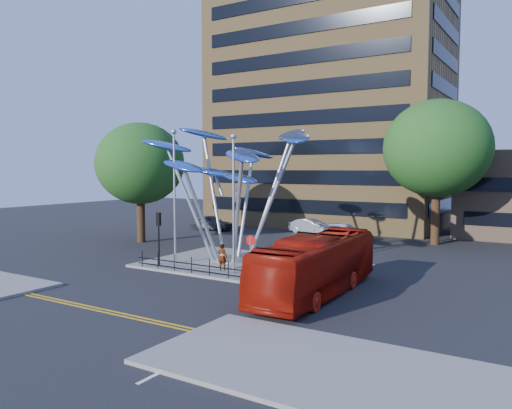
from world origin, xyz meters
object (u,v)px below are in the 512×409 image
Objects in this scene: street_lamp_right at (234,191)px; red_bus at (317,265)px; parked_car_right at (345,232)px; parked_car_left at (212,223)px; tree_right at (437,149)px; street_lamp_left at (174,184)px; tree_left at (140,164)px; no_entry_sign_island at (251,249)px; parked_car_mid at (310,226)px; traffic_light_island at (159,227)px; leaf_sculpture at (233,161)px; pedestrian at (222,257)px.

street_lamp_right is 7.22m from red_bus.
parked_car_left is at bearing 89.38° from parked_car_right.
parked_car_right is at bearing 90.03° from street_lamp_right.
street_lamp_left is at bearing -124.05° from tree_right.
red_bus is at bearing -22.39° from tree_left.
no_entry_sign_island is 0.57× the size of parked_car_mid.
traffic_light_island is 1.40× the size of no_entry_sign_island.
parked_car_mid is at bearing 114.49° from red_bus.
street_lamp_left reaches higher than parked_car_mid.
traffic_light_island is at bearing -155.58° from parked_car_left.
street_lamp_right is 3.64m from no_entry_sign_island.
street_lamp_left reaches higher than parked_car_left.
tree_right is at bearing -87.20° from parked_car_left.
street_lamp_right reaches higher than parked_car_right.
no_entry_sign_island reaches higher than parked_car_mid.
street_lamp_right is 1.92× the size of parked_car_mid.
no_entry_sign_island is (1.50, -0.48, -3.28)m from street_lamp_right.
street_lamp_right reaches higher than parked_car_left.
leaf_sculpture reaches higher than parked_car_right.
street_lamp_left is (-12.50, -18.50, -2.68)m from tree_right.
no_entry_sign_island is at bearing 0.13° from traffic_light_island.
street_lamp_right is 5.04× the size of pedestrian.
red_bus is 27.59m from parked_car_left.
tree_right is 18.37m from leaf_sculpture.
parked_car_right is at bearing 79.60° from leaf_sculpture.
street_lamp_left is at bearing 63.43° from traffic_light_island.
pedestrian is 17.30m from parked_car_right.
parked_car_mid is at bearing 102.70° from street_lamp_right.
red_bus is (6.10, -1.49, -3.58)m from street_lamp_right.
parked_car_left is 0.91× the size of parked_car_right.
pedestrian reaches higher than parked_car_left.
tree_right reaches higher than red_bus.
parked_car_right is at bearing 73.75° from street_lamp_left.
traffic_light_island reaches higher than pedestrian.
parked_car_mid is (0.99, 20.50, -1.90)m from traffic_light_island.
red_bus is (4.60, -1.00, -0.30)m from no_entry_sign_island.
pedestrian is (-1.10, 0.36, -4.12)m from street_lamp_right.
traffic_light_island is 0.68× the size of parked_car_right.
parked_car_right is at bearing -111.85° from parked_car_mid.
tree_right is 7.36× the size of pedestrian.
street_lamp_right is at bearing 162.13° from no_entry_sign_island.
no_entry_sign_island is 21.37m from parked_car_mid.
tree_right is at bearing 56.69° from leaf_sculpture.
leaf_sculpture is (-10.07, -15.32, -1.16)m from tree_right.
red_bus is 2.52× the size of parked_car_mid.
tree_left is 18.35m from no_entry_sign_island.
leaf_sculpture reaches higher than street_lamp_right.
street_lamp_right is 20.96m from parked_car_mid.
red_bus reaches higher than parked_car_right.
tree_left is at bearing 154.93° from no_entry_sign_island.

